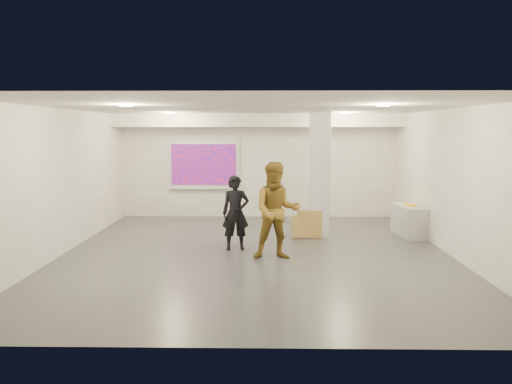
{
  "coord_description": "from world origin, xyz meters",
  "views": [
    {
      "loc": [
        0.18,
        -10.12,
        2.57
      ],
      "look_at": [
        0.0,
        0.4,
        1.25
      ],
      "focal_mm": 35.0,
      "sensor_mm": 36.0,
      "label": 1
    }
  ],
  "objects_px": {
    "column": "(320,175)",
    "projection_screen": "(204,165)",
    "credenza": "(410,221)",
    "woman": "(236,213)",
    "man": "(276,211)"
  },
  "relations": [
    {
      "from": "projection_screen",
      "to": "credenza",
      "type": "relative_size",
      "value": 1.67
    },
    {
      "from": "column",
      "to": "credenza",
      "type": "height_order",
      "value": "column"
    },
    {
      "from": "credenza",
      "to": "man",
      "type": "height_order",
      "value": "man"
    },
    {
      "from": "projection_screen",
      "to": "woman",
      "type": "distance_m",
      "value": 4.28
    },
    {
      "from": "projection_screen",
      "to": "man",
      "type": "bearing_deg",
      "value": -67.3
    },
    {
      "from": "credenza",
      "to": "woman",
      "type": "distance_m",
      "value": 4.44
    },
    {
      "from": "column",
      "to": "projection_screen",
      "type": "height_order",
      "value": "column"
    },
    {
      "from": "credenza",
      "to": "woman",
      "type": "xyz_separation_m",
      "value": [
        -4.16,
        -1.5,
        0.43
      ]
    },
    {
      "from": "projection_screen",
      "to": "credenza",
      "type": "height_order",
      "value": "projection_screen"
    },
    {
      "from": "woman",
      "to": "man",
      "type": "xyz_separation_m",
      "value": [
        0.86,
        -0.77,
        0.17
      ]
    },
    {
      "from": "column",
      "to": "woman",
      "type": "xyz_separation_m",
      "value": [
        -1.94,
        -1.41,
        -0.7
      ]
    },
    {
      "from": "column",
      "to": "credenza",
      "type": "bearing_deg",
      "value": 2.4
    },
    {
      "from": "woman",
      "to": "credenza",
      "type": "bearing_deg",
      "value": 12.54
    },
    {
      "from": "column",
      "to": "projection_screen",
      "type": "xyz_separation_m",
      "value": [
        -3.1,
        2.65,
        0.03
      ]
    },
    {
      "from": "column",
      "to": "man",
      "type": "relative_size",
      "value": 1.54
    }
  ]
}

